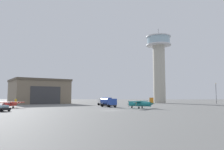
{
  "coord_description": "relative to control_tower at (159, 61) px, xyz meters",
  "views": [
    {
      "loc": [
        3.89,
        -53.14,
        3.33
      ],
      "look_at": [
        -0.79,
        16.43,
        9.95
      ],
      "focal_mm": 35.97,
      "sensor_mm": 36.0,
      "label": 1
    }
  ],
  "objects": [
    {
      "name": "ground_plane",
      "position": [
        -19.87,
        -59.14,
        -20.81
      ],
      "size": [
        400.0,
        400.0,
        0.0
      ],
      "primitive_type": "plane",
      "color": "slate"
    },
    {
      "name": "hangar",
      "position": [
        -57.32,
        -9.66,
        -15.27
      ],
      "size": [
        32.91,
        32.68,
        11.05
      ],
      "rotation": [
        0.0,
        0.0,
        -0.92
      ],
      "color": "#7A6B56",
      "rests_on": "ground_plane"
    },
    {
      "name": "airplane_red",
      "position": [
        -49.29,
        -50.08,
        -19.63
      ],
      "size": [
        8.62,
        6.77,
        2.54
      ],
      "rotation": [
        0.0,
        0.0,
        4.63
      ],
      "color": "red",
      "rests_on": "ground_plane"
    },
    {
      "name": "airplane_teal",
      "position": [
        -12.46,
        -50.38,
        -19.43
      ],
      "size": [
        7.67,
        9.61,
        2.97
      ],
      "rotation": [
        0.0,
        0.0,
        2.68
      ],
      "color": "teal",
      "rests_on": "ground_plane"
    },
    {
      "name": "car_black",
      "position": [
        -43.6,
        -63.96,
        -20.07
      ],
      "size": [
        4.42,
        3.66,
        1.37
      ],
      "rotation": [
        0.0,
        0.0,
        2.6
      ],
      "color": "black",
      "rests_on": "ground_plane"
    },
    {
      "name": "truck_box_silver",
      "position": [
        -24.7,
        -30.66,
        -19.23
      ],
      "size": [
        4.79,
        7.07,
        2.7
      ],
      "rotation": [
        0.0,
        0.0,
        5.08
      ],
      "color": "#38383D",
      "rests_on": "ground_plane"
    },
    {
      "name": "light_post_east",
      "position": [
        22.25,
        -12.78,
        -15.45
      ],
      "size": [
        0.44,
        0.44,
        9.04
      ],
      "color": "#38383D",
      "rests_on": "ground_plane"
    },
    {
      "name": "truck_fuel_tanker_blue",
      "position": [
        -21.96,
        -42.0,
        -19.16
      ],
      "size": [
        5.67,
        6.95,
        2.95
      ],
      "rotation": [
        0.0,
        0.0,
        5.3
      ],
      "color": "#38383D",
      "rests_on": "ground_plane"
    },
    {
      "name": "control_tower",
      "position": [
        0.0,
        0.0,
        0.0
      ],
      "size": [
        12.26,
        12.26,
        37.46
      ],
      "color": "#B2AD9E",
      "rests_on": "ground_plane"
    }
  ]
}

